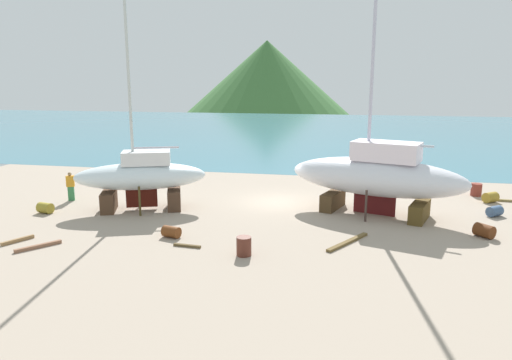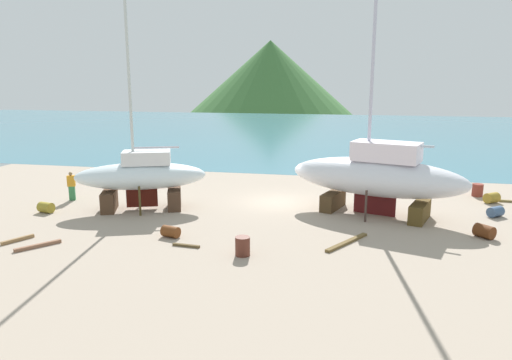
{
  "view_description": "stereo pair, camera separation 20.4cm",
  "coord_description": "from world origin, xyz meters",
  "px_view_note": "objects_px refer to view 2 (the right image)",
  "views": [
    {
      "loc": [
        4.02,
        -26.71,
        7.09
      ],
      "look_at": [
        -0.86,
        -2.25,
        1.77
      ],
      "focal_mm": 33.33,
      "sensor_mm": 36.0,
      "label": 1
    },
    {
      "loc": [
        4.22,
        -26.67,
        7.09
      ],
      "look_at": [
        -0.86,
        -2.25,
        1.77
      ],
      "focal_mm": 33.33,
      "sensor_mm": 36.0,
      "label": 2
    }
  ],
  "objects_px": {
    "barrel_tipped_center": "(154,178)",
    "barrel_rust_near": "(495,212)",
    "sailboat_mid_port": "(377,176)",
    "barrel_rust_mid": "(46,207)",
    "barrel_rust_far": "(484,231)",
    "barrel_by_slipway": "(478,190)",
    "barrel_tipped_left": "(243,246)",
    "sailboat_large_starboard": "(141,176)",
    "barrel_tipped_right": "(171,232)",
    "barrel_blue_faded": "(492,198)",
    "worker": "(72,186)"
  },
  "relations": [
    {
      "from": "barrel_rust_far",
      "to": "barrel_blue_faded",
      "type": "relative_size",
      "value": 1.04
    },
    {
      "from": "sailboat_mid_port",
      "to": "barrel_tipped_left",
      "type": "distance_m",
      "value": 9.3
    },
    {
      "from": "barrel_tipped_right",
      "to": "barrel_rust_near",
      "type": "distance_m",
      "value": 16.79
    },
    {
      "from": "barrel_rust_mid",
      "to": "barrel_by_slipway",
      "type": "distance_m",
      "value": 25.28
    },
    {
      "from": "sailboat_large_starboard",
      "to": "barrel_by_slipway",
      "type": "distance_m",
      "value": 20.2
    },
    {
      "from": "sailboat_mid_port",
      "to": "barrel_rust_mid",
      "type": "bearing_deg",
      "value": 28.5
    },
    {
      "from": "barrel_tipped_right",
      "to": "barrel_tipped_center",
      "type": "relative_size",
      "value": 0.94
    },
    {
      "from": "barrel_tipped_right",
      "to": "barrel_by_slipway",
      "type": "bearing_deg",
      "value": 35.56
    },
    {
      "from": "barrel_by_slipway",
      "to": "barrel_tipped_right",
      "type": "bearing_deg",
      "value": -144.44
    },
    {
      "from": "sailboat_mid_port",
      "to": "barrel_by_slipway",
      "type": "distance_m",
      "value": 8.53
    },
    {
      "from": "sailboat_large_starboard",
      "to": "barrel_tipped_left",
      "type": "height_order",
      "value": "sailboat_large_starboard"
    },
    {
      "from": "barrel_rust_far",
      "to": "barrel_by_slipway",
      "type": "relative_size",
      "value": 1.08
    },
    {
      "from": "sailboat_large_starboard",
      "to": "barrel_rust_far",
      "type": "xyz_separation_m",
      "value": [
        17.31,
        -1.34,
        -1.57
      ]
    },
    {
      "from": "barrel_tipped_left",
      "to": "barrel_rust_mid",
      "type": "xyz_separation_m",
      "value": [
        -11.89,
        4.03,
        -0.11
      ]
    },
    {
      "from": "barrel_tipped_right",
      "to": "barrel_rust_far",
      "type": "height_order",
      "value": "barrel_rust_far"
    },
    {
      "from": "sailboat_large_starboard",
      "to": "barrel_rust_mid",
      "type": "xyz_separation_m",
      "value": [
        -4.84,
        -1.71,
        -1.59
      ]
    },
    {
      "from": "barrel_blue_faded",
      "to": "barrel_rust_near",
      "type": "height_order",
      "value": "barrel_blue_faded"
    },
    {
      "from": "barrel_rust_mid",
      "to": "barrel_rust_far",
      "type": "height_order",
      "value": "barrel_rust_far"
    },
    {
      "from": "barrel_tipped_right",
      "to": "barrel_tipped_center",
      "type": "xyz_separation_m",
      "value": [
        -5.25,
        10.23,
        0.17
      ]
    },
    {
      "from": "worker",
      "to": "barrel_tipped_left",
      "type": "xyz_separation_m",
      "value": [
        12.03,
        -6.74,
        -0.5
      ]
    },
    {
      "from": "barrel_blue_faded",
      "to": "barrel_tipped_center",
      "type": "xyz_separation_m",
      "value": [
        -21.28,
        0.64,
        0.12
      ]
    },
    {
      "from": "barrel_rust_mid",
      "to": "barrel_by_slipway",
      "type": "relative_size",
      "value": 1.01
    },
    {
      "from": "barrel_by_slipway",
      "to": "barrel_tipped_center",
      "type": "bearing_deg",
      "value": -177.46
    },
    {
      "from": "barrel_tipped_center",
      "to": "barrel_rust_near",
      "type": "xyz_separation_m",
      "value": [
        20.7,
        -3.66,
        -0.16
      ]
    },
    {
      "from": "barrel_tipped_right",
      "to": "barrel_blue_faded",
      "type": "xyz_separation_m",
      "value": [
        16.03,
        9.59,
        0.04
      ]
    },
    {
      "from": "sailboat_large_starboard",
      "to": "sailboat_mid_port",
      "type": "height_order",
      "value": "sailboat_mid_port"
    },
    {
      "from": "sailboat_large_starboard",
      "to": "barrel_tipped_left",
      "type": "relative_size",
      "value": 14.71
    },
    {
      "from": "barrel_tipped_left",
      "to": "barrel_rust_far",
      "type": "distance_m",
      "value": 11.16
    },
    {
      "from": "barrel_tipped_left",
      "to": "barrel_rust_far",
      "type": "relative_size",
      "value": 0.95
    },
    {
      "from": "barrel_by_slipway",
      "to": "barrel_rust_near",
      "type": "distance_m",
      "value": 4.59
    },
    {
      "from": "sailboat_mid_port",
      "to": "barrel_blue_faded",
      "type": "height_order",
      "value": "sailboat_mid_port"
    },
    {
      "from": "worker",
      "to": "barrel_blue_faded",
      "type": "bearing_deg",
      "value": 79.38
    },
    {
      "from": "sailboat_large_starboard",
      "to": "barrel_tipped_right",
      "type": "height_order",
      "value": "sailboat_large_starboard"
    },
    {
      "from": "sailboat_large_starboard",
      "to": "barrel_tipped_right",
      "type": "relative_size",
      "value": 14.55
    },
    {
      "from": "sailboat_mid_port",
      "to": "barrel_rust_far",
      "type": "xyz_separation_m",
      "value": [
        4.74,
        -2.88,
        -1.82
      ]
    },
    {
      "from": "barrel_tipped_right",
      "to": "barrel_blue_faded",
      "type": "height_order",
      "value": "barrel_blue_faded"
    },
    {
      "from": "barrel_tipped_right",
      "to": "barrel_by_slipway",
      "type": "xyz_separation_m",
      "value": [
        15.6,
        11.16,
        0.12
      ]
    },
    {
      "from": "barrel_tipped_left",
      "to": "barrel_rust_near",
      "type": "relative_size",
      "value": 0.99
    },
    {
      "from": "barrel_tipped_left",
      "to": "barrel_rust_mid",
      "type": "relative_size",
      "value": 1.02
    },
    {
      "from": "barrel_rust_mid",
      "to": "sailboat_large_starboard",
      "type": "bearing_deg",
      "value": 19.47
    },
    {
      "from": "barrel_tipped_left",
      "to": "barrel_rust_far",
      "type": "bearing_deg",
      "value": 23.2
    },
    {
      "from": "barrel_blue_faded",
      "to": "sailboat_mid_port",
      "type": "bearing_deg",
      "value": -150.13
    },
    {
      "from": "sailboat_large_starboard",
      "to": "worker",
      "type": "distance_m",
      "value": 5.17
    },
    {
      "from": "barrel_tipped_right",
      "to": "barrel_by_slipway",
      "type": "height_order",
      "value": "barrel_by_slipway"
    },
    {
      "from": "barrel_tipped_left",
      "to": "barrel_rust_near",
      "type": "xyz_separation_m",
      "value": [
        11.7,
        8.13,
        -0.12
      ]
    },
    {
      "from": "worker",
      "to": "barrel_by_slipway",
      "type": "xyz_separation_m",
      "value": [
        23.89,
        5.98,
        -0.51
      ]
    },
    {
      "from": "barrel_rust_mid",
      "to": "barrel_blue_faded",
      "type": "distance_m",
      "value": 25.19
    },
    {
      "from": "barrel_tipped_left",
      "to": "barrel_rust_near",
      "type": "distance_m",
      "value": 14.25
    },
    {
      "from": "barrel_tipped_left",
      "to": "barrel_blue_faded",
      "type": "bearing_deg",
      "value": 42.25
    },
    {
      "from": "sailboat_large_starboard",
      "to": "barrel_tipped_left",
      "type": "bearing_deg",
      "value": 120.59
    }
  ]
}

